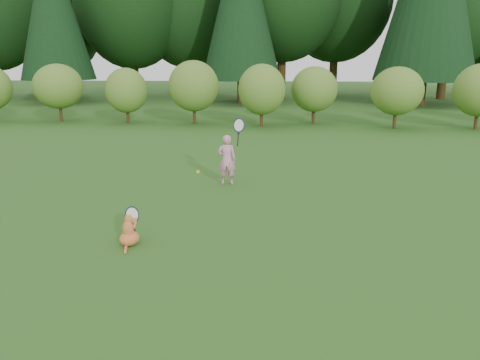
# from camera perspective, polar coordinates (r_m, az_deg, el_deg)

# --- Properties ---
(ground) EXTENTS (100.00, 100.00, 0.00)m
(ground) POSITION_cam_1_polar(r_m,az_deg,el_deg) (8.16, -1.78, -6.18)
(ground) COLOR #204F16
(ground) RESTS_ON ground
(shrub_row) EXTENTS (28.00, 3.00, 2.80)m
(shrub_row) POSITION_cam_1_polar(r_m,az_deg,el_deg) (20.65, 1.71, 10.62)
(shrub_row) COLOR #5A7424
(shrub_row) RESTS_ON ground
(child) EXTENTS (0.67, 0.41, 1.76)m
(child) POSITION_cam_1_polar(r_m,az_deg,el_deg) (10.91, -1.57, 2.63)
(child) COLOR pink
(child) RESTS_ON ground
(cat) EXTENTS (0.43, 0.75, 0.69)m
(cat) POSITION_cam_1_polar(r_m,az_deg,el_deg) (7.71, -13.38, -5.80)
(cat) COLOR #C84B26
(cat) RESTS_ON ground
(tennis_ball) EXTENTS (0.07, 0.07, 0.07)m
(tennis_ball) POSITION_cam_1_polar(r_m,az_deg,el_deg) (9.36, -5.15, 0.99)
(tennis_ball) COLOR #AFC617
(tennis_ball) RESTS_ON ground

